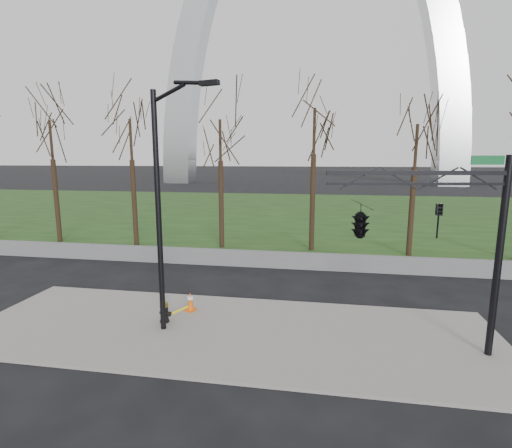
% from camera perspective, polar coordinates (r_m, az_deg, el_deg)
% --- Properties ---
extents(ground, '(500.00, 500.00, 0.00)m').
position_cam_1_polar(ground, '(13.61, -4.04, -15.88)').
color(ground, black).
rests_on(ground, ground).
extents(sidewalk, '(18.00, 6.00, 0.10)m').
position_cam_1_polar(sidewalk, '(13.59, -4.04, -15.69)').
color(sidewalk, gray).
rests_on(sidewalk, ground).
extents(grass_strip, '(120.00, 40.00, 0.06)m').
position_cam_1_polar(grass_strip, '(42.41, 5.49, 1.90)').
color(grass_strip, '#1F3B15').
rests_on(grass_strip, ground).
extents(guardrail, '(60.00, 0.30, 0.90)m').
position_cam_1_polar(guardrail, '(20.85, 1.12, -5.29)').
color(guardrail, '#59595B').
rests_on(guardrail, ground).
extents(gateway_arch, '(66.00, 6.00, 65.00)m').
position_cam_1_polar(gateway_arch, '(90.92, 8.17, 26.83)').
color(gateway_arch, silver).
rests_on(gateway_arch, ground).
extents(tree_row, '(56.86, 4.00, 9.68)m').
position_cam_1_polar(tree_row, '(24.05, 15.61, 6.99)').
color(tree_row, black).
rests_on(tree_row, ground).
extents(fire_hydrant, '(0.52, 0.34, 0.83)m').
position_cam_1_polar(fire_hydrant, '(14.32, -13.54, -12.67)').
color(fire_hydrant, black).
rests_on(fire_hydrant, sidewalk).
extents(traffic_cone, '(0.45, 0.45, 0.72)m').
position_cam_1_polar(traffic_cone, '(15.13, -9.82, -11.37)').
color(traffic_cone, '#D9540B').
rests_on(traffic_cone, sidewalk).
extents(street_light, '(2.36, 0.73, 8.21)m').
position_cam_1_polar(street_light, '(12.65, -13.68, 4.09)').
color(street_light, black).
rests_on(street_light, ground).
extents(traffic_signal_mast, '(5.06, 2.53, 6.00)m').
position_cam_1_polar(traffic_signal_mast, '(11.41, 19.08, 0.44)').
color(traffic_signal_mast, black).
rests_on(traffic_signal_mast, ground).
extents(caution_tape, '(0.57, 1.66, 0.43)m').
position_cam_1_polar(caution_tape, '(14.56, -12.20, -12.58)').
color(caution_tape, yellow).
rests_on(caution_tape, ground).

